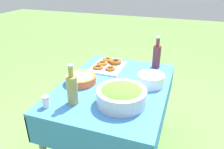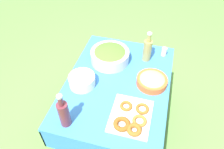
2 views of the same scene
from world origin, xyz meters
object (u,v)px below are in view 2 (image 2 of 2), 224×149
salad_bowl (110,55)px  donut_platter (131,118)px  pasta_bowl (152,81)px  olive_oil_bottle (147,50)px  plate_stack (82,80)px  wine_bottle (64,113)px

salad_bowl → donut_platter: 0.68m
pasta_bowl → olive_oil_bottle: 0.33m
pasta_bowl → olive_oil_bottle: size_ratio=0.87×
pasta_bowl → plate_stack: 0.59m
plate_stack → wine_bottle: (0.39, 0.02, 0.07)m
donut_platter → plate_stack: bearing=-116.7°
olive_oil_bottle → wine_bottle: (0.85, -0.45, 0.00)m
donut_platter → wine_bottle: size_ratio=1.20×
plate_stack → wine_bottle: size_ratio=0.71×
plate_stack → salad_bowl: bearing=157.7°
plate_stack → wine_bottle: wine_bottle is taller
salad_bowl → olive_oil_bottle: 0.35m
salad_bowl → donut_platter: salad_bowl is taller
plate_stack → wine_bottle: 0.40m
pasta_bowl → wine_bottle: wine_bottle is taller
pasta_bowl → donut_platter: (0.40, -0.10, -0.02)m
wine_bottle → pasta_bowl: bearing=135.0°
wine_bottle → salad_bowl: bearing=170.4°
pasta_bowl → donut_platter: size_ratio=0.69×
pasta_bowl → wine_bottle: size_ratio=0.83×
plate_stack → olive_oil_bottle: (-0.47, 0.47, 0.07)m
salad_bowl → olive_oil_bottle: olive_oil_bottle is taller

